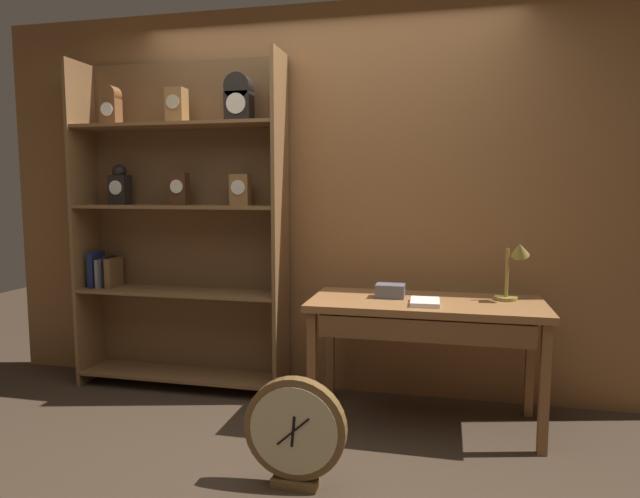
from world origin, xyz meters
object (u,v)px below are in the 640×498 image
Objects in this scene: desk_lamp at (515,265)px; toolbox_small at (390,291)px; bookshelf at (180,221)px; workbench at (426,316)px; open_repair_manual at (425,302)px; round_clock_large at (295,432)px.

toolbox_small is at bearing -176.54° from desk_lamp.
bookshelf reaches higher than workbench.
desk_lamp reaches higher than open_repair_manual.
open_repair_manual is (1.69, -0.39, -0.41)m from bookshelf.
desk_lamp is at bearing 41.63° from round_clock_large.
bookshelf is at bearing 135.14° from round_clock_large.
workbench is 0.26m from toolbox_small.
workbench is at bearing 55.84° from round_clock_large.
toolbox_small is (-0.21, 0.07, 0.13)m from workbench.
open_repair_manual is (-0.49, -0.20, -0.20)m from desk_lamp.
workbench is 0.13m from open_repair_manual.
bookshelf is 4.31× the size of round_clock_large.
desk_lamp reaches higher than round_clock_large.
toolbox_small is 0.77× the size of open_repair_manual.
bookshelf reaches higher than desk_lamp.
toolbox_small reaches higher than workbench.
open_repair_manual is at bearing -91.51° from workbench.
desk_lamp is at bearing 19.92° from open_repair_manual.
workbench is at bearing -167.18° from desk_lamp.
desk_lamp reaches higher than toolbox_small.
workbench is 3.70× the size of desk_lamp.
workbench is (1.69, -0.31, -0.51)m from bookshelf.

